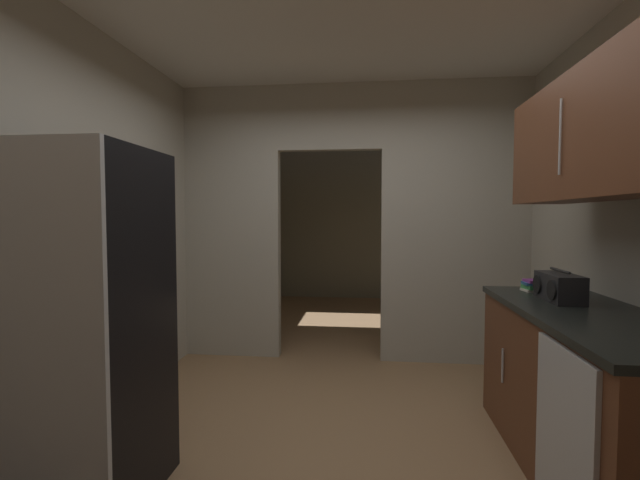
{
  "coord_description": "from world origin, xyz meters",
  "views": [
    {
      "loc": [
        0.18,
        -2.61,
        1.42
      ],
      "look_at": [
        -0.18,
        0.53,
        1.26
      ],
      "focal_mm": 24.62,
      "sensor_mm": 36.0,
      "label": 1
    }
  ],
  "objects_px": {
    "refrigerator": "(71,326)",
    "boombox": "(559,287)",
    "dishwasher": "(564,445)",
    "book_stack": "(533,286)"
  },
  "relations": [
    {
      "from": "boombox",
      "to": "book_stack",
      "type": "distance_m",
      "value": 0.35
    },
    {
      "from": "boombox",
      "to": "book_stack",
      "type": "relative_size",
      "value": 2.54
    },
    {
      "from": "dishwasher",
      "to": "book_stack",
      "type": "bearing_deg",
      "value": 76.95
    },
    {
      "from": "refrigerator",
      "to": "boombox",
      "type": "bearing_deg",
      "value": 16.38
    },
    {
      "from": "book_stack",
      "to": "dishwasher",
      "type": "bearing_deg",
      "value": -103.05
    },
    {
      "from": "refrigerator",
      "to": "boombox",
      "type": "xyz_separation_m",
      "value": [
        2.64,
        0.78,
        0.12
      ]
    },
    {
      "from": "dishwasher",
      "to": "book_stack",
      "type": "relative_size",
      "value": 5.82
    },
    {
      "from": "dishwasher",
      "to": "boombox",
      "type": "height_order",
      "value": "boombox"
    },
    {
      "from": "dishwasher",
      "to": "boombox",
      "type": "xyz_separation_m",
      "value": [
        0.3,
        0.82,
        0.57
      ]
    },
    {
      "from": "refrigerator",
      "to": "boombox",
      "type": "distance_m",
      "value": 2.76
    }
  ]
}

